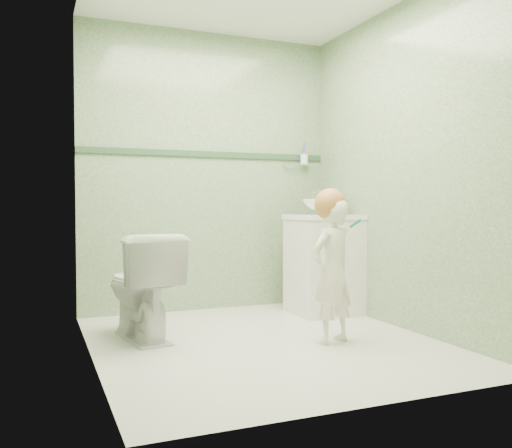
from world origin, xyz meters
name	(u,v)px	position (x,y,z in m)	size (l,w,h in m)	color
ground	(265,342)	(0.00, 0.00, 0.00)	(2.50, 2.50, 0.00)	silver
room_shell	(265,161)	(0.00, 0.00, 1.20)	(2.50, 2.54, 2.40)	#678D64
trim_stripe	(208,154)	(0.00, 1.24, 1.35)	(2.20, 0.02, 0.05)	#2D4E32
vanity	(324,266)	(0.84, 0.70, 0.40)	(0.52, 0.50, 0.80)	silver
counter	(324,217)	(0.84, 0.70, 0.81)	(0.54, 0.52, 0.04)	white
basin	(324,207)	(0.84, 0.70, 0.89)	(0.37, 0.37, 0.13)	white
faucet	(314,198)	(0.84, 0.89, 0.97)	(0.03, 0.13, 0.18)	silver
cup_holder	(303,159)	(0.89, 1.18, 1.33)	(0.26, 0.07, 0.21)	silver
toilet	(141,286)	(-0.74, 0.40, 0.36)	(0.41, 0.71, 0.72)	white
toddler	(332,271)	(0.41, -0.17, 0.48)	(0.35, 0.23, 0.95)	white
hair_cap	(330,204)	(0.41, -0.15, 0.92)	(0.21, 0.21, 0.21)	#B27035
teal_toothbrush	(354,223)	(0.52, -0.27, 0.79)	(0.10, 0.14, 0.08)	#027C5D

